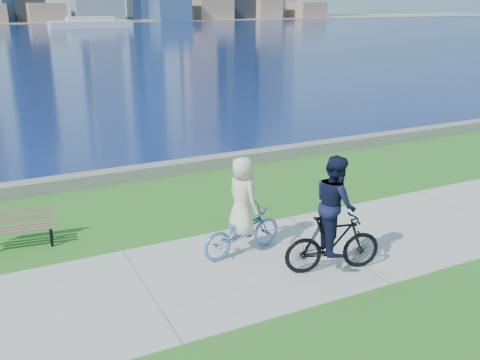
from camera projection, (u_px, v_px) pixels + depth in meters
name	position (u px, v px, depth m)	size (l,w,h in m)	color
ground	(148.00, 291.00, 9.47)	(320.00, 320.00, 0.00)	#216119
concrete_path	(148.00, 291.00, 9.47)	(80.00, 3.50, 0.02)	#9B9C97
seawall	(80.00, 181.00, 14.67)	(90.00, 0.50, 0.35)	slate
ferry_far	(91.00, 23.00, 95.75)	(14.37, 4.11, 1.95)	silver
park_bench	(17.00, 226.00, 11.06)	(1.51, 0.69, 0.76)	black
cyclist_woman	(242.00, 219.00, 10.62)	(0.92, 1.90, 2.02)	#5080C2
cyclist_man	(334.00, 224.00, 9.86)	(0.98, 1.94, 2.26)	black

